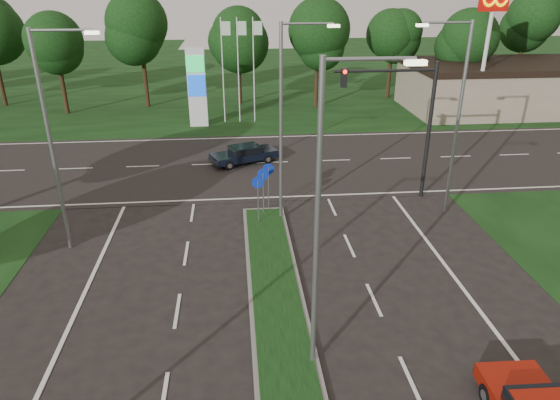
{
  "coord_description": "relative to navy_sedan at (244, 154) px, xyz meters",
  "views": [
    {
      "loc": [
        -1.27,
        -5.58,
        10.59
      ],
      "look_at": [
        0.5,
        13.22,
        2.2
      ],
      "focal_mm": 32.0,
      "sensor_mm": 36.0,
      "label": 1
    }
  ],
  "objects": [
    {
      "name": "verge_far",
      "position": [
        0.72,
        30.91,
        -0.59
      ],
      "size": [
        160.0,
        50.0,
        0.02
      ],
      "primitive_type": "cube",
      "color": "black",
      "rests_on": "ground"
    },
    {
      "name": "cross_road",
      "position": [
        0.72,
        -0.09,
        -0.59
      ],
      "size": [
        160.0,
        12.0,
        0.02
      ],
      "primitive_type": "cube",
      "color": "black",
      "rests_on": "ground"
    },
    {
      "name": "commercial_building",
      "position": [
        22.72,
        11.91,
        1.41
      ],
      "size": [
        16.0,
        9.0,
        4.0
      ],
      "primitive_type": "cube",
      "color": "gray",
      "rests_on": "ground"
    },
    {
      "name": "streetlight_median_near",
      "position": [
        1.72,
        -18.09,
        4.48
      ],
      "size": [
        2.53,
        0.22,
        9.0
      ],
      "color": "gray",
      "rests_on": "ground"
    },
    {
      "name": "streetlight_median_far",
      "position": [
        1.72,
        -8.09,
        4.48
      ],
      "size": [
        2.53,
        0.22,
        9.0
      ],
      "color": "gray",
      "rests_on": "ground"
    },
    {
      "name": "streetlight_left_far",
      "position": [
        -7.58,
        -10.09,
        4.48
      ],
      "size": [
        2.53,
        0.22,
        9.0
      ],
      "color": "gray",
      "rests_on": "ground"
    },
    {
      "name": "streetlight_right_far",
      "position": [
        9.52,
        -8.09,
        4.48
      ],
      "size": [
        2.53,
        0.22,
        9.0
      ],
      "rotation": [
        0.0,
        0.0,
        3.14
      ],
      "color": "gray",
      "rests_on": "ground"
    },
    {
      "name": "traffic_signal",
      "position": [
        7.91,
        -6.1,
        4.06
      ],
      "size": [
        5.1,
        0.42,
        7.0
      ],
      "color": "black",
      "rests_on": "ground"
    },
    {
      "name": "median_signs",
      "position": [
        0.72,
        -7.69,
        1.12
      ],
      "size": [
        1.16,
        1.76,
        2.38
      ],
      "color": "gray",
      "rests_on": "ground"
    },
    {
      "name": "gas_pylon",
      "position": [
        -3.06,
        8.95,
        2.6
      ],
      "size": [
        5.8,
        1.26,
        8.0
      ],
      "color": "silver",
      "rests_on": "ground"
    },
    {
      "name": "mcdonalds_sign",
      "position": [
        18.72,
        7.88,
        7.39
      ],
      "size": [
        2.2,
        0.47,
        10.4
      ],
      "color": "silver",
      "rests_on": "ground"
    },
    {
      "name": "treeline_far",
      "position": [
        0.83,
        15.84,
        6.24
      ],
      "size": [
        6.0,
        6.0,
        9.9
      ],
      "color": "black",
      "rests_on": "ground"
    },
    {
      "name": "navy_sedan",
      "position": [
        0.0,
        0.0,
        0.0
      ],
      "size": [
        4.35,
        3.01,
        1.11
      ],
      "rotation": [
        0.0,
        0.0,
        1.95
      ],
      "color": "black",
      "rests_on": "ground"
    }
  ]
}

